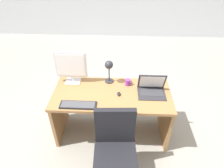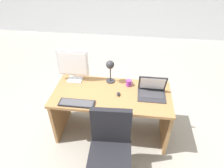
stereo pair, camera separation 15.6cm
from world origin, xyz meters
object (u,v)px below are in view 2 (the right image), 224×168
object	(u,v)px
monitor	(73,64)
office_chair	(110,156)
desk_lamp	(110,67)
keyboard	(77,103)
mouse	(118,94)
desk	(112,104)
coffee_mug	(129,83)
laptop	(152,89)

from	to	relation	value
monitor	office_chair	size ratio (longest dim) A/B	0.48
monitor	desk_lamp	bearing A→B (deg)	0.75
keyboard	mouse	bearing A→B (deg)	25.38
desk	coffee_mug	xyz separation A→B (m)	(0.21, 0.14, 0.26)
desk_lamp	coffee_mug	distance (m)	0.33
desk	desk_lamp	bearing A→B (deg)	104.86
keyboard	mouse	distance (m)	0.53
desk	mouse	bearing A→B (deg)	-40.31
desk	mouse	world-z (taller)	mouse
coffee_mug	desk_lamp	bearing A→B (deg)	170.07
laptop	desk_lamp	bearing A→B (deg)	162.49
desk	monitor	xyz separation A→B (m)	(-0.55, 0.18, 0.48)
desk	laptop	world-z (taller)	laptop
desk	coffee_mug	world-z (taller)	coffee_mug
coffee_mug	office_chair	size ratio (longest dim) A/B	0.10
keyboard	coffee_mug	world-z (taller)	coffee_mug
keyboard	office_chair	xyz separation A→B (m)	(0.46, -0.42, -0.37)
monitor	laptop	world-z (taller)	monitor
laptop	desk_lamp	xyz separation A→B (m)	(-0.55, 0.17, 0.16)
laptop	mouse	xyz separation A→B (m)	(-0.42, -0.09, -0.06)
monitor	mouse	world-z (taller)	monitor
monitor	mouse	xyz separation A→B (m)	(0.64, -0.26, -0.24)
desk	mouse	xyz separation A→B (m)	(0.09, -0.08, 0.24)
mouse	coffee_mug	xyz separation A→B (m)	(0.12, 0.22, 0.03)
mouse	desk_lamp	bearing A→B (deg)	117.77
keyboard	office_chair	bearing A→B (deg)	-42.37
laptop	keyboard	distance (m)	0.95
desk	desk_lamp	xyz separation A→B (m)	(-0.05, 0.19, 0.46)
mouse	office_chair	xyz separation A→B (m)	(-0.02, -0.64, -0.37)
monitor	desk	bearing A→B (deg)	-18.41
keyboard	mouse	size ratio (longest dim) A/B	5.78
monitor	keyboard	bearing A→B (deg)	-71.87
monitor	laptop	distance (m)	1.08
keyboard	monitor	bearing A→B (deg)	108.13
mouse	desk_lamp	distance (m)	0.37
desk	keyboard	distance (m)	0.54
laptop	mouse	world-z (taller)	laptop
coffee_mug	monitor	bearing A→B (deg)	177.07
office_chair	coffee_mug	bearing A→B (deg)	80.84
laptop	coffee_mug	xyz separation A→B (m)	(-0.30, 0.13, -0.03)
laptop	office_chair	size ratio (longest dim) A/B	0.37
laptop	keyboard	world-z (taller)	laptop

